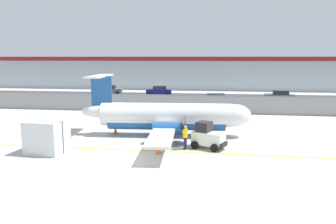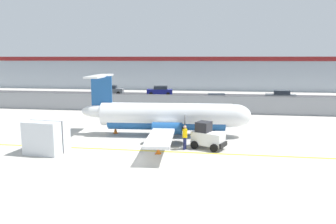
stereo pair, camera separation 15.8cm
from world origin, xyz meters
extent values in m
plane|color=#BCB7AD|center=(0.00, 0.00, 0.00)|extent=(140.00, 140.00, 0.00)
cube|color=yellow|center=(0.00, 2.00, 0.00)|extent=(84.00, 0.20, 0.01)
cube|color=gray|center=(0.00, 18.00, 1.00)|extent=(98.00, 0.04, 2.00)
cylinder|color=slate|center=(0.00, 18.00, 2.05)|extent=(98.00, 0.10, 0.10)
cube|color=#38383A|center=(0.00, 29.50, 0.06)|extent=(98.00, 17.00, 0.12)
cube|color=#A8B2BC|center=(0.00, 48.00, 3.25)|extent=(91.00, 8.00, 6.50)
cube|color=maroon|center=(0.00, 44.00, 6.10)|extent=(91.00, 0.20, 0.80)
cylinder|color=white|center=(0.79, 6.61, 1.75)|extent=(10.71, 2.57, 1.90)
ellipsoid|color=white|center=(6.35, 6.96, 1.75)|extent=(2.56, 1.96, 1.80)
ellipsoid|color=white|center=(-4.78, 6.25, 1.95)|extent=(3.05, 1.23, 1.05)
cylinder|color=#1E5193|center=(0.79, 6.61, 1.23)|extent=(9.59, 2.09, 1.48)
cube|color=white|center=(0.89, 6.61, 1.18)|extent=(2.62, 16.07, 0.18)
cylinder|color=#1E5193|center=(0.92, 9.22, 1.18)|extent=(2.25, 1.04, 0.90)
cone|color=black|center=(2.07, 9.29, 1.18)|extent=(0.48, 0.47, 0.44)
cylinder|color=#262626|center=(2.22, 9.30, 1.18)|extent=(0.17, 2.10, 2.10)
cylinder|color=#1E5193|center=(1.25, 4.03, 1.18)|extent=(2.25, 1.04, 0.90)
cone|color=black|center=(2.40, 4.10, 1.18)|extent=(0.48, 0.47, 0.44)
cylinder|color=#262626|center=(2.55, 4.11, 1.18)|extent=(0.17, 2.10, 2.10)
cube|color=#1E5193|center=(-4.51, 6.27, 3.30)|extent=(1.71, 0.29, 3.10)
cube|color=white|center=(-4.64, 6.26, 4.85)|extent=(1.40, 4.86, 0.14)
cylinder|color=#59595B|center=(4.52, 6.85, 0.79)|extent=(0.15, 0.15, 0.97)
cylinder|color=black|center=(4.52, 6.85, 0.30)|extent=(0.61, 0.26, 0.60)
cylinder|color=#59595B|center=(0.34, 8.79, 0.83)|extent=(0.15, 0.15, 0.90)
cylinder|color=black|center=(0.34, 8.79, 0.38)|extent=(0.77, 0.27, 0.76)
cylinder|color=#59595B|center=(0.63, 4.38, 0.83)|extent=(0.15, 0.15, 0.90)
cylinder|color=black|center=(0.63, 4.38, 0.38)|extent=(0.77, 0.27, 0.76)
cube|color=silver|center=(4.28, 3.22, 0.73)|extent=(2.46, 1.91, 0.90)
cube|color=black|center=(3.96, 3.36, 1.53)|extent=(1.23, 1.28, 0.70)
cube|color=black|center=(5.33, 2.75, 0.43)|extent=(0.60, 1.07, 0.30)
cylinder|color=black|center=(5.21, 3.46, 0.28)|extent=(0.58, 0.39, 0.56)
cylinder|color=black|center=(4.72, 2.36, 0.28)|extent=(0.58, 0.39, 0.56)
cylinder|color=black|center=(3.84, 4.07, 0.28)|extent=(0.58, 0.39, 0.56)
cylinder|color=black|center=(3.35, 2.98, 0.28)|extent=(0.58, 0.39, 0.56)
cylinder|color=#191E4C|center=(2.72, 2.85, 0.42)|extent=(0.19, 0.19, 0.85)
cylinder|color=#191E4C|center=(2.67, 2.65, 0.42)|extent=(0.19, 0.19, 0.85)
cylinder|color=yellow|center=(2.69, 2.75, 1.15)|extent=(0.41, 0.41, 0.60)
cylinder|color=yellow|center=(2.74, 2.96, 1.18)|extent=(0.12, 0.12, 0.55)
cylinder|color=yellow|center=(2.64, 2.53, 1.18)|extent=(0.12, 0.12, 0.55)
sphere|color=tan|center=(2.69, 2.75, 1.59)|extent=(0.22, 0.22, 0.22)
cube|color=silver|center=(-6.42, 0.63, 1.10)|extent=(2.60, 2.25, 2.20)
cube|color=#333338|center=(-6.42, 0.63, 1.10)|extent=(2.43, 0.34, 2.20)
cube|color=orange|center=(-3.60, 6.81, 0.02)|extent=(0.36, 0.36, 0.04)
cone|color=orange|center=(-3.60, 6.81, 0.34)|extent=(0.28, 0.28, 0.60)
cylinder|color=white|center=(-3.60, 6.81, 0.42)|extent=(0.17, 0.17, 0.08)
cube|color=orange|center=(1.04, 1.45, 0.02)|extent=(0.36, 0.36, 0.04)
cone|color=orange|center=(1.04, 1.45, 0.34)|extent=(0.28, 0.28, 0.60)
cylinder|color=white|center=(1.04, 1.45, 0.42)|extent=(0.17, 0.17, 0.08)
cube|color=slate|center=(-12.99, 34.24, 0.74)|extent=(4.36, 2.15, 0.80)
cube|color=#262D38|center=(-13.14, 34.23, 1.42)|extent=(2.36, 1.79, 0.56)
cylinder|color=black|center=(-11.70, 35.29, 0.42)|extent=(0.62, 0.26, 0.60)
cylinder|color=black|center=(-11.50, 33.50, 0.42)|extent=(0.62, 0.26, 0.60)
cylinder|color=black|center=(-14.49, 34.98, 0.42)|extent=(0.62, 0.26, 0.60)
cylinder|color=black|center=(-14.29, 33.19, 0.42)|extent=(0.62, 0.26, 0.60)
cube|color=navy|center=(-4.54, 34.16, 0.74)|extent=(4.37, 2.17, 0.80)
cube|color=#262D38|center=(-4.39, 34.18, 1.42)|extent=(2.36, 1.80, 0.56)
cylinder|color=black|center=(-5.82, 33.11, 0.42)|extent=(0.62, 0.27, 0.60)
cylinder|color=black|center=(-6.03, 34.90, 0.42)|extent=(0.62, 0.27, 0.60)
cylinder|color=black|center=(-3.04, 33.43, 0.42)|extent=(0.62, 0.27, 0.60)
cylinder|color=black|center=(-3.25, 35.22, 0.42)|extent=(0.62, 0.27, 0.60)
cube|color=gray|center=(4.94, 23.47, 0.74)|extent=(4.30, 1.97, 0.80)
cube|color=#262D38|center=(4.79, 23.46, 1.42)|extent=(2.30, 1.70, 0.56)
cylinder|color=black|center=(6.28, 24.46, 0.42)|extent=(0.61, 0.24, 0.60)
cylinder|color=black|center=(6.39, 22.66, 0.42)|extent=(0.61, 0.24, 0.60)
cylinder|color=black|center=(3.49, 24.28, 0.42)|extent=(0.61, 0.24, 0.60)
cylinder|color=black|center=(3.60, 22.48, 0.42)|extent=(0.61, 0.24, 0.60)
cube|color=slate|center=(13.91, 29.22, 0.74)|extent=(4.39, 2.24, 0.80)
cube|color=#262D38|center=(14.06, 29.20, 1.42)|extent=(2.39, 1.83, 0.56)
cylinder|color=black|center=(12.41, 28.51, 0.42)|extent=(0.62, 0.28, 0.60)
cylinder|color=black|center=(12.64, 30.29, 0.42)|extent=(0.62, 0.28, 0.60)
cylinder|color=black|center=(15.18, 28.14, 0.42)|extent=(0.62, 0.28, 0.60)
cylinder|color=black|center=(15.42, 29.93, 0.42)|extent=(0.62, 0.28, 0.60)
camera|label=1|loc=(4.62, -19.33, 6.34)|focal=35.00mm
camera|label=2|loc=(4.78, -19.31, 6.34)|focal=35.00mm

